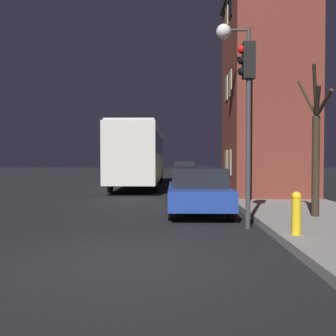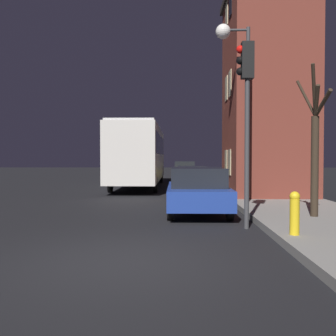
{
  "view_description": "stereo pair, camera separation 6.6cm",
  "coord_description": "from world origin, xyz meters",
  "px_view_note": "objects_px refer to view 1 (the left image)",
  "views": [
    {
      "loc": [
        0.91,
        -6.42,
        1.79
      ],
      "look_at": [
        0.54,
        12.93,
        1.24
      ],
      "focal_mm": 40.0,
      "sensor_mm": 36.0,
      "label": 1
    },
    {
      "loc": [
        0.98,
        -6.42,
        1.79
      ],
      "look_at": [
        0.54,
        12.93,
        1.24
      ],
      "focal_mm": 40.0,
      "sensor_mm": 36.0,
      "label": 2
    }
  ],
  "objects_px": {
    "car_mid_lane": "(191,177)",
    "bus": "(140,151)",
    "traffic_light": "(247,96)",
    "streetlamp": "(235,68)",
    "fire_hydrant": "(296,212)",
    "car_near_lane": "(198,190)",
    "bare_tree": "(316,149)",
    "car_far_lane": "(184,170)"
  },
  "relations": [
    {
      "from": "car_mid_lane",
      "to": "bus",
      "type": "bearing_deg",
      "value": 143.57
    },
    {
      "from": "traffic_light",
      "to": "car_mid_lane",
      "type": "bearing_deg",
      "value": 94.74
    },
    {
      "from": "streetlamp",
      "to": "fire_hydrant",
      "type": "height_order",
      "value": "streetlamp"
    },
    {
      "from": "car_near_lane",
      "to": "car_mid_lane",
      "type": "xyz_separation_m",
      "value": [
        0.15,
        8.46,
        -0.06
      ]
    },
    {
      "from": "traffic_light",
      "to": "fire_hydrant",
      "type": "distance_m",
      "value": 3.18
    },
    {
      "from": "traffic_light",
      "to": "car_near_lane",
      "type": "distance_m",
      "value": 3.76
    },
    {
      "from": "streetlamp",
      "to": "bus",
      "type": "xyz_separation_m",
      "value": [
        -4.29,
        9.0,
        -2.87
      ]
    },
    {
      "from": "bare_tree",
      "to": "car_near_lane",
      "type": "bearing_deg",
      "value": 150.67
    },
    {
      "from": "car_near_lane",
      "to": "car_mid_lane",
      "type": "distance_m",
      "value": 8.46
    },
    {
      "from": "streetlamp",
      "to": "car_near_lane",
      "type": "bearing_deg",
      "value": -129.77
    },
    {
      "from": "fire_hydrant",
      "to": "bus",
      "type": "bearing_deg",
      "value": 107.47
    },
    {
      "from": "streetlamp",
      "to": "bus",
      "type": "relative_size",
      "value": 0.56
    },
    {
      "from": "traffic_light",
      "to": "car_far_lane",
      "type": "height_order",
      "value": "traffic_light"
    },
    {
      "from": "car_near_lane",
      "to": "fire_hydrant",
      "type": "relative_size",
      "value": 4.7
    },
    {
      "from": "bare_tree",
      "to": "bus",
      "type": "height_order",
      "value": "bare_tree"
    },
    {
      "from": "bare_tree",
      "to": "car_near_lane",
      "type": "height_order",
      "value": "bare_tree"
    },
    {
      "from": "traffic_light",
      "to": "car_mid_lane",
      "type": "height_order",
      "value": "traffic_light"
    },
    {
      "from": "traffic_light",
      "to": "fire_hydrant",
      "type": "bearing_deg",
      "value": -65.41
    },
    {
      "from": "car_far_lane",
      "to": "bare_tree",
      "type": "bearing_deg",
      "value": -80.82
    },
    {
      "from": "car_far_lane",
      "to": "car_near_lane",
      "type": "bearing_deg",
      "value": -89.85
    },
    {
      "from": "car_far_lane",
      "to": "fire_hydrant",
      "type": "distance_m",
      "value": 21.78
    },
    {
      "from": "car_mid_lane",
      "to": "car_near_lane",
      "type": "bearing_deg",
      "value": -90.99
    },
    {
      "from": "car_mid_lane",
      "to": "car_far_lane",
      "type": "bearing_deg",
      "value": 91.21
    },
    {
      "from": "traffic_light",
      "to": "car_mid_lane",
      "type": "xyz_separation_m",
      "value": [
        -0.91,
        11.0,
        -2.61
      ]
    },
    {
      "from": "car_mid_lane",
      "to": "fire_hydrant",
      "type": "xyz_separation_m",
      "value": [
        1.64,
        -12.59,
        -0.05
      ]
    },
    {
      "from": "car_near_lane",
      "to": "car_mid_lane",
      "type": "relative_size",
      "value": 1.07
    },
    {
      "from": "bus",
      "to": "car_far_lane",
      "type": "xyz_separation_m",
      "value": [
        2.84,
        6.87,
        -1.36
      ]
    },
    {
      "from": "car_near_lane",
      "to": "car_far_lane",
      "type": "relative_size",
      "value": 0.98
    },
    {
      "from": "streetlamp",
      "to": "car_far_lane",
      "type": "bearing_deg",
      "value": 95.23
    },
    {
      "from": "fire_hydrant",
      "to": "bare_tree",
      "type": "bearing_deg",
      "value": 61.81
    },
    {
      "from": "car_near_lane",
      "to": "car_far_lane",
      "type": "xyz_separation_m",
      "value": [
        -0.05,
        17.57,
        0.04
      ]
    },
    {
      "from": "bare_tree",
      "to": "car_far_lane",
      "type": "height_order",
      "value": "bare_tree"
    },
    {
      "from": "bus",
      "to": "car_near_lane",
      "type": "height_order",
      "value": "bus"
    },
    {
      "from": "streetlamp",
      "to": "car_near_lane",
      "type": "xyz_separation_m",
      "value": [
        -1.41,
        -1.69,
        -4.26
      ]
    },
    {
      "from": "traffic_light",
      "to": "car_mid_lane",
      "type": "distance_m",
      "value": 11.35
    },
    {
      "from": "car_near_lane",
      "to": "streetlamp",
      "type": "bearing_deg",
      "value": 50.23
    },
    {
      "from": "bare_tree",
      "to": "fire_hydrant",
      "type": "bearing_deg",
      "value": -118.19
    },
    {
      "from": "car_far_lane",
      "to": "fire_hydrant",
      "type": "relative_size",
      "value": 4.8
    },
    {
      "from": "streetlamp",
      "to": "fire_hydrant",
      "type": "distance_m",
      "value": 7.29
    },
    {
      "from": "bare_tree",
      "to": "fire_hydrant",
      "type": "relative_size",
      "value": 4.43
    },
    {
      "from": "bare_tree",
      "to": "car_near_lane",
      "type": "distance_m",
      "value": 3.74
    },
    {
      "from": "bare_tree",
      "to": "fire_hydrant",
      "type": "distance_m",
      "value": 3.05
    }
  ]
}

